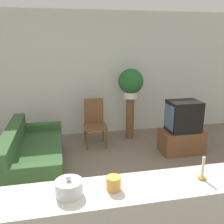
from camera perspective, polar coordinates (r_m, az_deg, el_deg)
wall_back at (r=5.57m, az=-7.41°, el=8.34°), size 9.00×0.06×2.70m
couch at (r=4.34m, az=-17.69°, el=-9.57°), size 0.87×1.86×0.74m
tv_stand at (r=5.00m, az=15.60°, el=-6.45°), size 0.80×0.47×0.44m
television at (r=4.84m, az=15.98°, el=-0.90°), size 0.59×0.45×0.57m
wooden_chair at (r=5.09m, az=-3.99°, el=-2.05°), size 0.44×0.44×0.95m
plant_stand at (r=5.45m, az=4.14°, el=-1.44°), size 0.17×0.17×0.90m
potted_plant at (r=5.27m, az=4.31°, el=6.79°), size 0.53×0.53×0.62m
decorative_bowl at (r=1.97m, az=-9.81°, el=-16.67°), size 0.21×0.21×0.16m
candle_jar at (r=2.01m, az=0.35°, el=-15.96°), size 0.12×0.12×0.11m
candlestick at (r=2.27m, az=19.95°, el=-12.82°), size 0.07×0.07×0.20m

